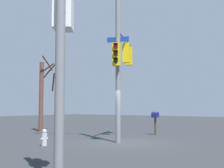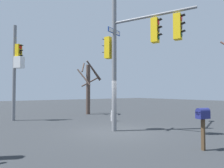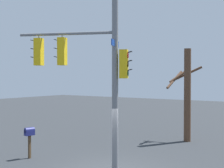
% 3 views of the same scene
% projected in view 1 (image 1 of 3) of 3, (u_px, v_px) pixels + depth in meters
% --- Properties ---
extents(ground_plane, '(80.00, 80.00, 0.00)m').
position_uv_depth(ground_plane, '(122.00, 142.00, 14.12)').
color(ground_plane, '#2B2E31').
extents(main_signal_pole_assembly, '(5.13, 3.74, 8.90)m').
position_uv_depth(main_signal_pole_assembly, '(118.00, 46.00, 15.10)').
color(main_signal_pole_assembly, slate).
rests_on(main_signal_pole_assembly, ground).
extents(secondary_pole_assembly, '(0.78, 0.69, 6.53)m').
position_uv_depth(secondary_pole_assembly, '(62.00, 20.00, 6.86)').
color(secondary_pole_assembly, slate).
rests_on(secondary_pole_assembly, ground).
extents(fire_hydrant, '(0.38, 0.24, 0.73)m').
position_uv_depth(fire_hydrant, '(44.00, 138.00, 12.89)').
color(fire_hydrant, '#B2B2B7').
rests_on(fire_hydrant, ground).
extents(mailbox, '(0.33, 0.48, 1.41)m').
position_uv_depth(mailbox, '(155.00, 117.00, 17.90)').
color(mailbox, '#4C3823').
rests_on(mailbox, ground).
extents(bare_tree_corner, '(1.71, 2.04, 5.26)m').
position_uv_depth(bare_tree_corner, '(42.00, 93.00, 20.67)').
color(bare_tree_corner, brown).
rests_on(bare_tree_corner, ground).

